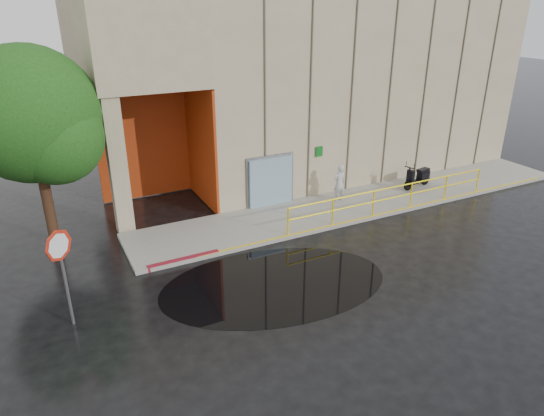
{
  "coord_description": "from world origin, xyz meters",
  "views": [
    {
      "loc": [
        -8.13,
        -10.57,
        7.93
      ],
      "look_at": [
        -1.22,
        3.0,
        1.38
      ],
      "focal_mm": 32.0,
      "sensor_mm": 36.0,
      "label": 1
    }
  ],
  "objects_px": {
    "scooter": "(418,172)",
    "red_curb": "(184,261)",
    "person": "(339,183)",
    "tree_near": "(37,121)",
    "stop_sign": "(61,258)"
  },
  "relations": [
    {
      "from": "scooter",
      "to": "stop_sign",
      "type": "bearing_deg",
      "value": -176.97
    },
    {
      "from": "person",
      "to": "stop_sign",
      "type": "xyz_separation_m",
      "value": [
        -10.96,
        -3.73,
        1.08
      ]
    },
    {
      "from": "scooter",
      "to": "person",
      "type": "bearing_deg",
      "value": 165.88
    },
    {
      "from": "stop_sign",
      "to": "red_curb",
      "type": "height_order",
      "value": "stop_sign"
    },
    {
      "from": "red_curb",
      "to": "tree_near",
      "type": "height_order",
      "value": "tree_near"
    },
    {
      "from": "person",
      "to": "scooter",
      "type": "height_order",
      "value": "person"
    },
    {
      "from": "tree_near",
      "to": "scooter",
      "type": "bearing_deg",
      "value": -6.97
    },
    {
      "from": "person",
      "to": "tree_near",
      "type": "bearing_deg",
      "value": -9.82
    },
    {
      "from": "person",
      "to": "red_curb",
      "type": "height_order",
      "value": "person"
    },
    {
      "from": "person",
      "to": "red_curb",
      "type": "distance_m",
      "value": 7.64
    },
    {
      "from": "person",
      "to": "red_curb",
      "type": "bearing_deg",
      "value": 12.64
    },
    {
      "from": "scooter",
      "to": "stop_sign",
      "type": "relative_size",
      "value": 0.62
    },
    {
      "from": "person",
      "to": "stop_sign",
      "type": "bearing_deg",
      "value": 16.92
    },
    {
      "from": "tree_near",
      "to": "stop_sign",
      "type": "bearing_deg",
      "value": -91.38
    },
    {
      "from": "scooter",
      "to": "red_curb",
      "type": "bearing_deg",
      "value": 178.16
    }
  ]
}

